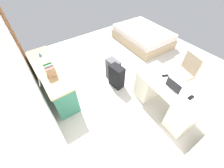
{
  "coord_description": "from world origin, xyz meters",
  "views": [
    {
      "loc": [
        -2.12,
        2.14,
        2.7
      ],
      "look_at": [
        -0.5,
        0.99,
        0.6
      ],
      "focal_mm": 22.66,
      "sensor_mm": 36.0,
      "label": 1
    }
  ],
  "objects_px": {
    "suitcase_spare_grey": "(113,70)",
    "desk_lamp": "(201,95)",
    "bed": "(143,36)",
    "computer_mouse": "(165,79)",
    "suitcase_black": "(117,77)",
    "laptop": "(175,87)",
    "credenza": "(53,80)",
    "office_chair": "(182,75)",
    "figurine_small": "(40,54)",
    "desk": "(166,97)",
    "cell_phone_by_mouse": "(165,76)",
    "cell_phone_near_laptop": "(191,97)"
  },
  "relations": [
    {
      "from": "credenza",
      "to": "cell_phone_by_mouse",
      "type": "relative_size",
      "value": 13.24
    },
    {
      "from": "credenza",
      "to": "bed",
      "type": "relative_size",
      "value": 0.92
    },
    {
      "from": "suitcase_spare_grey",
      "to": "desk_lamp",
      "type": "xyz_separation_m",
      "value": [
        -1.91,
        -0.31,
        0.69
      ]
    },
    {
      "from": "figurine_small",
      "to": "laptop",
      "type": "bearing_deg",
      "value": -144.65
    },
    {
      "from": "credenza",
      "to": "suitcase_black",
      "type": "relative_size",
      "value": 2.97
    },
    {
      "from": "suitcase_spare_grey",
      "to": "computer_mouse",
      "type": "distance_m",
      "value": 1.36
    },
    {
      "from": "bed",
      "to": "desk_lamp",
      "type": "distance_m",
      "value": 3.37
    },
    {
      "from": "suitcase_spare_grey",
      "to": "computer_mouse",
      "type": "height_order",
      "value": "computer_mouse"
    },
    {
      "from": "desk",
      "to": "suitcase_black",
      "type": "bearing_deg",
      "value": 19.9
    },
    {
      "from": "credenza",
      "to": "computer_mouse",
      "type": "xyz_separation_m",
      "value": [
        -1.68,
        -1.79,
        0.37
      ]
    },
    {
      "from": "cell_phone_by_mouse",
      "to": "desk_lamp",
      "type": "relative_size",
      "value": 0.39
    },
    {
      "from": "cell_phone_by_mouse",
      "to": "computer_mouse",
      "type": "bearing_deg",
      "value": 153.39
    },
    {
      "from": "credenza",
      "to": "suitcase_black",
      "type": "xyz_separation_m",
      "value": [
        -0.71,
        -1.32,
        -0.07
      ]
    },
    {
      "from": "computer_mouse",
      "to": "desk_lamp",
      "type": "xyz_separation_m",
      "value": [
        -0.69,
        0.09,
        0.24
      ]
    },
    {
      "from": "credenza",
      "to": "suitcase_black",
      "type": "distance_m",
      "value": 1.5
    },
    {
      "from": "bed",
      "to": "cell_phone_near_laptop",
      "type": "height_order",
      "value": "cell_phone_near_laptop"
    },
    {
      "from": "desk",
      "to": "figurine_small",
      "type": "relative_size",
      "value": 13.49
    },
    {
      "from": "credenza",
      "to": "office_chair",
      "type": "bearing_deg",
      "value": -122.92
    },
    {
      "from": "suitcase_black",
      "to": "laptop",
      "type": "relative_size",
      "value": 1.86
    },
    {
      "from": "laptop",
      "to": "desk_lamp",
      "type": "relative_size",
      "value": 0.94
    },
    {
      "from": "suitcase_black",
      "to": "figurine_small",
      "type": "relative_size",
      "value": 5.51
    },
    {
      "from": "laptop",
      "to": "computer_mouse",
      "type": "height_order",
      "value": "laptop"
    },
    {
      "from": "computer_mouse",
      "to": "figurine_small",
      "type": "bearing_deg",
      "value": 43.44
    },
    {
      "from": "computer_mouse",
      "to": "desk_lamp",
      "type": "relative_size",
      "value": 0.29
    },
    {
      "from": "office_chair",
      "to": "suitcase_spare_grey",
      "type": "distance_m",
      "value": 1.67
    },
    {
      "from": "desk",
      "to": "figurine_small",
      "type": "height_order",
      "value": "figurine_small"
    },
    {
      "from": "desk",
      "to": "suitcase_spare_grey",
      "type": "relative_size",
      "value": 2.48
    },
    {
      "from": "credenza",
      "to": "laptop",
      "type": "distance_m",
      "value": 2.63
    },
    {
      "from": "cell_phone_by_mouse",
      "to": "credenza",
      "type": "bearing_deg",
      "value": 72.79
    },
    {
      "from": "office_chair",
      "to": "cell_phone_by_mouse",
      "type": "height_order",
      "value": "office_chair"
    },
    {
      "from": "suitcase_spare_grey",
      "to": "cell_phone_near_laptop",
      "type": "height_order",
      "value": "cell_phone_near_laptop"
    },
    {
      "from": "office_chair",
      "to": "cell_phone_by_mouse",
      "type": "xyz_separation_m",
      "value": [
        0.04,
        0.69,
        0.31
      ]
    },
    {
      "from": "credenza",
      "to": "figurine_small",
      "type": "height_order",
      "value": "figurine_small"
    },
    {
      "from": "suitcase_black",
      "to": "suitcase_spare_grey",
      "type": "bearing_deg",
      "value": -22.61
    },
    {
      "from": "bed",
      "to": "suitcase_black",
      "type": "bearing_deg",
      "value": 119.9
    },
    {
      "from": "bed",
      "to": "figurine_small",
      "type": "bearing_deg",
      "value": 89.36
    },
    {
      "from": "suitcase_spare_grey",
      "to": "laptop",
      "type": "xyz_separation_m",
      "value": [
        -1.48,
        -0.33,
        0.48
      ]
    },
    {
      "from": "desk",
      "to": "credenza",
      "type": "xyz_separation_m",
      "value": [
        1.86,
        1.74,
        -0.01
      ]
    },
    {
      "from": "desk",
      "to": "cell_phone_by_mouse",
      "type": "bearing_deg",
      "value": -26.41
    },
    {
      "from": "cell_phone_near_laptop",
      "to": "cell_phone_by_mouse",
      "type": "xyz_separation_m",
      "value": [
        0.64,
        -0.07,
        0.0
      ]
    },
    {
      "from": "bed",
      "to": "suitcase_spare_grey",
      "type": "bearing_deg",
      "value": 115.18
    },
    {
      "from": "suitcase_spare_grey",
      "to": "cell_phone_near_laptop",
      "type": "bearing_deg",
      "value": -171.73
    },
    {
      "from": "laptop",
      "to": "cell_phone_near_laptop",
      "type": "height_order",
      "value": "laptop"
    },
    {
      "from": "suitcase_black",
      "to": "laptop",
      "type": "distance_m",
      "value": 1.38
    },
    {
      "from": "laptop",
      "to": "cell_phone_by_mouse",
      "type": "xyz_separation_m",
      "value": [
        0.32,
        -0.14,
        -0.04
      ]
    },
    {
      "from": "office_chair",
      "to": "laptop",
      "type": "bearing_deg",
      "value": 109.01
    },
    {
      "from": "cell_phone_near_laptop",
      "to": "suitcase_black",
      "type": "bearing_deg",
      "value": 19.13
    },
    {
      "from": "figurine_small",
      "to": "desk",
      "type": "bearing_deg",
      "value": -143.61
    },
    {
      "from": "bed",
      "to": "computer_mouse",
      "type": "distance_m",
      "value": 2.71
    },
    {
      "from": "figurine_small",
      "to": "suitcase_spare_grey",
      "type": "bearing_deg",
      "value": -124.57
    }
  ]
}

